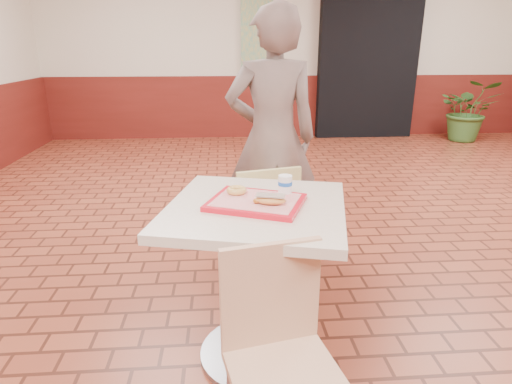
{
  "coord_description": "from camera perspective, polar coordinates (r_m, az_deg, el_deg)",
  "views": [
    {
      "loc": [
        -1.15,
        -2.19,
        1.49
      ],
      "look_at": [
        -1.02,
        -0.42,
        0.88
      ],
      "focal_mm": 30.0,
      "sensor_mm": 36.0,
      "label": 1
    }
  ],
  "objects": [
    {
      "name": "room_shell",
      "position": [
        2.47,
        24.72,
        17.66
      ],
      "size": [
        8.01,
        10.01,
        3.01
      ],
      "color": "maroon",
      "rests_on": "ground"
    },
    {
      "name": "wainscot_band",
      "position": [
        2.66,
        21.76,
        -4.19
      ],
      "size": [
        8.0,
        10.0,
        1.0
      ],
      "color": "#581610",
      "rests_on": "ground"
    },
    {
      "name": "corridor_doorway",
      "position": [
        7.46,
        14.6,
        15.55
      ],
      "size": [
        1.6,
        0.22,
        2.2
      ],
      "primitive_type": "cube",
      "color": "black",
      "rests_on": "ground"
    },
    {
      "name": "promo_poster",
      "position": [
        7.15,
        0.1,
        20.01
      ],
      "size": [
        0.5,
        0.03,
        1.2
      ],
      "primitive_type": "cube",
      "color": "gray",
      "rests_on": "wainscot_band"
    },
    {
      "name": "main_table",
      "position": [
        2.01,
        0.0,
        -8.83
      ],
      "size": [
        0.77,
        0.77,
        0.82
      ],
      "rotation": [
        0.0,
        0.0,
        -0.24
      ],
      "color": "beige",
      "rests_on": "ground"
    },
    {
      "name": "chair_main_front",
      "position": [
        1.64,
        3.11,
        -19.93
      ],
      "size": [
        0.45,
        0.45,
        0.83
      ],
      "rotation": [
        0.0,
        0.0,
        0.21
      ],
      "color": "tan",
      "rests_on": "ground"
    },
    {
      "name": "chair_main_back",
      "position": [
        2.61,
        0.91,
        -4.14
      ],
      "size": [
        0.47,
        0.47,
        0.83
      ],
      "rotation": [
        0.0,
        0.0,
        3.39
      ],
      "color": "#DFD386",
      "rests_on": "ground"
    },
    {
      "name": "customer",
      "position": [
        2.97,
        2.15,
        7.11
      ],
      "size": [
        0.66,
        0.45,
        1.75
      ],
      "primitive_type": "imported",
      "rotation": [
        0.0,
        0.0,
        3.2
      ],
      "color": "#735F59",
      "rests_on": "ground"
    },
    {
      "name": "serving_tray",
      "position": [
        1.9,
        0.0,
        -1.37
      ],
      "size": [
        0.4,
        0.31,
        0.02
      ],
      "rotation": [
        0.0,
        0.0,
        -0.38
      ],
      "color": "red",
      "rests_on": "main_table"
    },
    {
      "name": "ring_donut",
      "position": [
        1.97,
        -2.61,
        0.24
      ],
      "size": [
        0.11,
        0.11,
        0.03
      ],
      "primitive_type": "torus",
      "rotation": [
        0.0,
        0.0,
        0.17
      ],
      "color": "gold",
      "rests_on": "serving_tray"
    },
    {
      "name": "long_john_donut",
      "position": [
        1.83,
        1.84,
        -1.03
      ],
      "size": [
        0.15,
        0.1,
        0.04
      ],
      "rotation": [
        0.0,
        0.0,
        -0.26
      ],
      "color": "#D68A3E",
      "rests_on": "serving_tray"
    },
    {
      "name": "paper_cup",
      "position": [
        1.97,
        3.9,
        1.09
      ],
      "size": [
        0.07,
        0.07,
        0.08
      ],
      "rotation": [
        0.0,
        0.0,
        -0.27
      ],
      "color": "white",
      "rests_on": "serving_tray"
    },
    {
      "name": "potted_plant",
      "position": [
        7.72,
        26.5,
        9.7
      ],
      "size": [
        1.11,
        1.05,
        0.97
      ],
      "primitive_type": "imported",
      "rotation": [
        0.0,
        0.0,
        -0.42
      ],
      "color": "#356026",
      "rests_on": "ground"
    }
  ]
}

